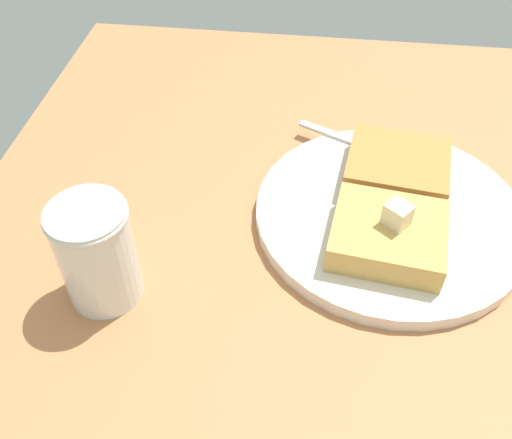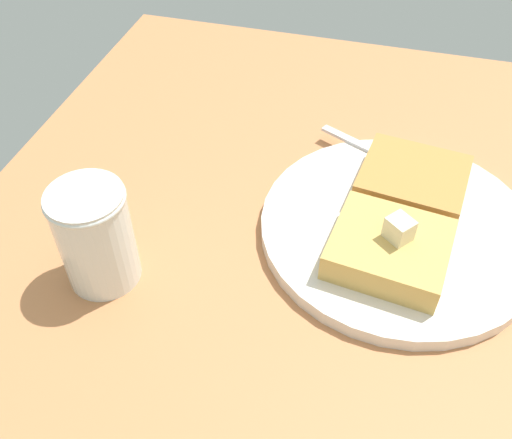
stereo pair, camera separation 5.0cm
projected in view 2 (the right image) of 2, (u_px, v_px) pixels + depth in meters
table_surface at (428, 327)px, 49.02cm from camera, size 92.42×92.42×1.98cm
plate at (398, 228)px, 54.79cm from camera, size 26.34×26.34×1.44cm
toast_slice_left at (389, 249)px, 50.20cm from camera, size 10.32×11.12×2.80cm
toast_slice_middle at (412, 181)px, 56.54cm from camera, size 10.32×11.12×2.80cm
butter_pat_primary at (399, 229)px, 48.51cm from camera, size 2.82×2.85×2.12cm
fork at (393, 161)px, 60.72cm from camera, size 8.09×15.09×0.36cm
syrup_jar at (97, 240)px, 48.69cm from camera, size 6.66×6.66×9.83cm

